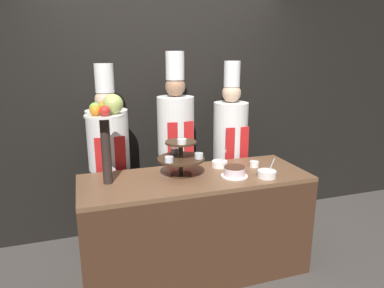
# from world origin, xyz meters

# --- Properties ---
(wall_back) EXTENTS (10.00, 0.06, 2.80)m
(wall_back) POSITION_xyz_m (0.00, 1.32, 1.40)
(wall_back) COLOR black
(wall_back) RESTS_ON ground_plane
(buffet_counter) EXTENTS (1.89, 0.69, 0.89)m
(buffet_counter) POSITION_xyz_m (0.00, 0.35, 0.45)
(buffet_counter) COLOR #422819
(buffet_counter) RESTS_ON ground_plane
(tiered_stand) EXTENTS (0.39, 0.39, 0.33)m
(tiered_stand) POSITION_xyz_m (-0.11, 0.39, 1.06)
(tiered_stand) COLOR #3D2819
(tiered_stand) RESTS_ON buffet_counter
(fruit_pedestal) EXTENTS (0.29, 0.29, 0.69)m
(fruit_pedestal) POSITION_xyz_m (-0.68, 0.42, 1.39)
(fruit_pedestal) COLOR #2D231E
(fruit_pedestal) RESTS_ON buffet_counter
(cake_round) EXTENTS (0.22, 0.22, 0.08)m
(cake_round) POSITION_xyz_m (0.30, 0.24, 0.93)
(cake_round) COLOR white
(cake_round) RESTS_ON buffet_counter
(cup_white) EXTENTS (0.08, 0.08, 0.05)m
(cup_white) POSITION_xyz_m (0.58, 0.41, 0.92)
(cup_white) COLOR white
(cup_white) RESTS_ON buffet_counter
(serving_bowl_near) EXTENTS (0.15, 0.15, 0.16)m
(serving_bowl_near) POSITION_xyz_m (0.54, 0.14, 0.92)
(serving_bowl_near) COLOR white
(serving_bowl_near) RESTS_ON buffet_counter
(serving_bowl_far) EXTENTS (0.14, 0.14, 0.16)m
(serving_bowl_far) POSITION_xyz_m (0.28, 0.51, 0.92)
(serving_bowl_far) COLOR white
(serving_bowl_far) RESTS_ON buffet_counter
(chef_left) EXTENTS (0.38, 0.38, 1.79)m
(chef_left) POSITION_xyz_m (-0.64, 0.95, 0.96)
(chef_left) COLOR #28282D
(chef_left) RESTS_ON ground_plane
(chef_center_left) EXTENTS (0.36, 0.36, 1.90)m
(chef_center_left) POSITION_xyz_m (0.00, 0.95, 1.04)
(chef_center_left) COLOR #38332D
(chef_center_left) RESTS_ON ground_plane
(chef_center_right) EXTENTS (0.35, 0.35, 1.81)m
(chef_center_right) POSITION_xyz_m (0.58, 0.95, 0.97)
(chef_center_right) COLOR black
(chef_center_right) RESTS_ON ground_plane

